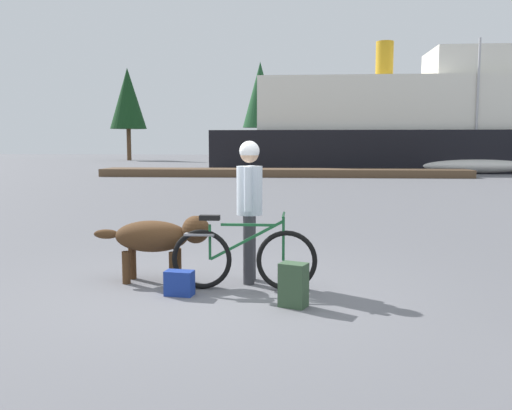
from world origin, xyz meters
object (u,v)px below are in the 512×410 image
at_px(bicycle, 243,258).
at_px(dog, 159,237).
at_px(person_cyclist, 249,197).
at_px(ferry_boat, 439,127).
at_px(handbag_pannier, 179,283).
at_px(backpack, 293,285).
at_px(sailboat_moored, 475,165).

xyz_separation_m(bicycle, dog, (-1.08, 0.30, 0.18)).
distance_m(person_cyclist, ferry_boat, 30.89).
xyz_separation_m(person_cyclist, handbag_pannier, (-0.74, -0.68, -0.93)).
relative_size(dog, handbag_pannier, 4.60).
relative_size(backpack, sailboat_moored, 0.06).
height_order(person_cyclist, ferry_boat, ferry_boat).
relative_size(bicycle, person_cyclist, 0.98).
bearing_deg(handbag_pannier, bicycle, 23.14).
bearing_deg(bicycle, sailboat_moored, 67.83).
distance_m(handbag_pannier, ferry_boat, 31.84).
bearing_deg(dog, sailboat_moored, 65.60).
xyz_separation_m(bicycle, handbag_pannier, (-0.70, -0.30, -0.25)).
bearing_deg(sailboat_moored, ferry_boat, 111.10).
height_order(bicycle, sailboat_moored, sailboat_moored).
bearing_deg(person_cyclist, bicycle, -96.77).
distance_m(person_cyclist, dog, 1.24).
distance_m(person_cyclist, handbag_pannier, 1.37).
bearing_deg(bicycle, handbag_pannier, -156.86).
height_order(dog, backpack, dog).
xyz_separation_m(dog, backpack, (1.69, -0.93, -0.33)).
distance_m(bicycle, backpack, 0.89).
xyz_separation_m(bicycle, person_cyclist, (0.05, 0.38, 0.68)).
relative_size(person_cyclist, dog, 1.20).
height_order(dog, sailboat_moored, sailboat_moored).
height_order(person_cyclist, dog, person_cyclist).
bearing_deg(bicycle, backpack, -46.40).
bearing_deg(ferry_boat, person_cyclist, -107.77).
distance_m(backpack, ferry_boat, 31.76).
relative_size(person_cyclist, ferry_boat, 0.06).
bearing_deg(person_cyclist, ferry_boat, 72.23).
bearing_deg(sailboat_moored, backpack, -110.58).
relative_size(handbag_pannier, sailboat_moored, 0.04).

